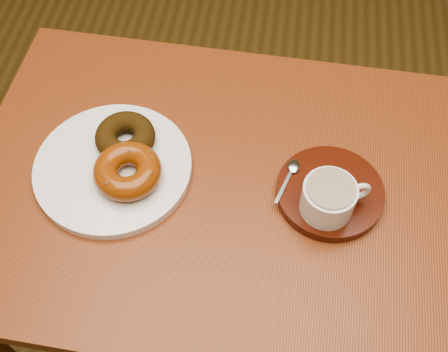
# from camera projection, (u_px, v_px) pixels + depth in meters

# --- Properties ---
(cafe_table) EXTENTS (0.80, 0.61, 0.74)m
(cafe_table) POSITION_uv_depth(u_px,v_px,m) (213.00, 217.00, 0.99)
(cafe_table) COLOR brown
(cafe_table) RESTS_ON ground
(donut_plate) EXTENTS (0.31, 0.31, 0.02)m
(donut_plate) POSITION_uv_depth(u_px,v_px,m) (113.00, 168.00, 0.90)
(donut_plate) COLOR white
(donut_plate) RESTS_ON cafe_table
(donut_cinnamon) EXTENTS (0.13, 0.13, 0.04)m
(donut_cinnamon) POSITION_uv_depth(u_px,v_px,m) (125.00, 137.00, 0.90)
(donut_cinnamon) COLOR #33200A
(donut_cinnamon) RESTS_ON donut_plate
(donut_caramel) EXTENTS (0.11, 0.11, 0.04)m
(donut_caramel) POSITION_uv_depth(u_px,v_px,m) (127.00, 171.00, 0.86)
(donut_caramel) COLOR #7E390D
(donut_caramel) RESTS_ON donut_plate
(saucer) EXTENTS (0.20, 0.20, 0.02)m
(saucer) POSITION_uv_depth(u_px,v_px,m) (330.00, 193.00, 0.87)
(saucer) COLOR #3A1107
(saucer) RESTS_ON cafe_table
(coffee_cup) EXTENTS (0.10, 0.08, 0.06)m
(coffee_cup) POSITION_uv_depth(u_px,v_px,m) (329.00, 198.00, 0.82)
(coffee_cup) COLOR white
(coffee_cup) RESTS_ON saucer
(teaspoon) EXTENTS (0.03, 0.09, 0.01)m
(teaspoon) POSITION_uv_depth(u_px,v_px,m) (292.00, 170.00, 0.88)
(teaspoon) COLOR silver
(teaspoon) RESTS_ON saucer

